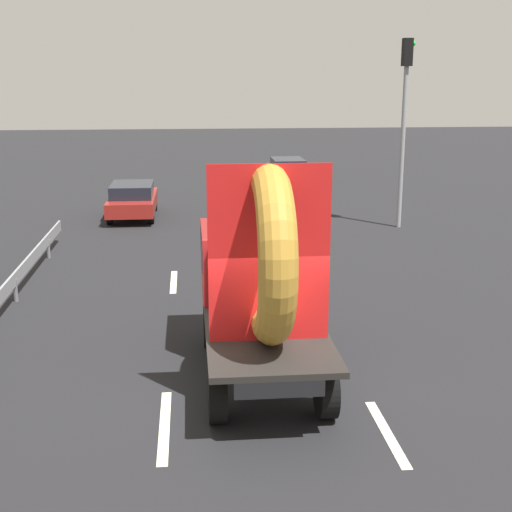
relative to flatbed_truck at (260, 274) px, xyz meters
The scene contains 9 objects.
ground_plane 2.07m from the flatbed_truck, 94.89° to the right, with size 120.00×120.00×0.00m, color black.
flatbed_truck is the anchor object (origin of this frame).
distant_sedan 14.91m from the flatbed_truck, 103.01° to the left, with size 1.70×3.96×1.29m.
traffic_light 13.52m from the flatbed_truck, 62.54° to the left, with size 0.42×0.36×6.41m.
lane_dash_left_near 3.19m from the flatbed_truck, 129.44° to the right, with size 2.34×0.16×0.01m, color beige.
lane_dash_left_far 6.24m from the flatbed_truck, 106.26° to the left, with size 2.04×0.16×0.01m, color beige.
lane_dash_right_near 3.56m from the flatbed_truck, 56.97° to the right, with size 2.05×0.16×0.01m, color beige.
lane_dash_right_far 5.74m from the flatbed_truck, 72.14° to the left, with size 2.44×0.16×0.01m, color beige.
oncoming_car 22.38m from the flatbed_truck, 80.71° to the left, with size 1.66×3.87×1.26m.
Camera 1 is at (-1.12, -10.88, 5.23)m, focal length 49.21 mm.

